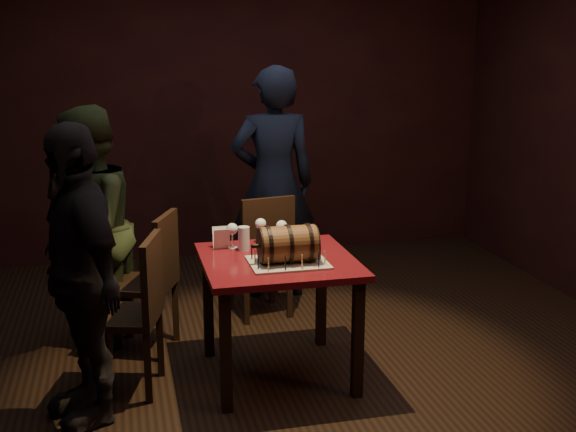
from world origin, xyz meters
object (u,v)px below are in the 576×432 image
at_px(chair_left_front, 136,305).
at_px(person_back, 273,183).
at_px(person_left_rear, 88,230).
at_px(pint_of_ale, 244,239).
at_px(chair_back, 263,250).
at_px(wine_glass_mid, 261,225).
at_px(pub_table, 278,276).
at_px(chair_left_rear, 153,275).
at_px(wine_glass_left, 232,230).
at_px(wine_glass_right, 282,227).
at_px(barrel_cake, 288,244).
at_px(person_left_front, 79,275).

relative_size(chair_left_front, person_back, 0.51).
xyz_separation_m(person_back, person_left_rear, (-1.40, -0.72, -0.11)).
height_order(pint_of_ale, person_back, person_back).
bearing_deg(chair_back, wine_glass_mid, -102.86).
bearing_deg(pub_table, chair_left_rear, 142.33).
xyz_separation_m(wine_glass_left, wine_glass_right, (0.32, 0.00, 0.00)).
height_order(pub_table, wine_glass_left, wine_glass_left).
bearing_deg(chair_back, barrel_cake, -93.78).
relative_size(barrel_cake, chair_back, 0.42).
xyz_separation_m(chair_back, chair_left_front, (-0.94, -0.95, 0.00)).
relative_size(pint_of_ale, person_left_rear, 0.09).
xyz_separation_m(wine_glass_right, chair_back, (0.02, 0.69, -0.35)).
bearing_deg(barrel_cake, wine_glass_mid, 98.01).
bearing_deg(person_left_rear, wine_glass_left, 80.11).
bearing_deg(pint_of_ale, pub_table, -51.79).
height_order(wine_glass_left, wine_glass_mid, same).
bearing_deg(chair_back, pint_of_ale, -110.00).
xyz_separation_m(wine_glass_mid, chair_left_front, (-0.81, -0.35, -0.34)).
xyz_separation_m(chair_back, person_back, (0.18, 0.48, 0.39)).
height_order(pub_table, chair_left_front, chair_left_front).
distance_m(pub_table, pint_of_ale, 0.33).
xyz_separation_m(wine_glass_right, chair_left_rear, (-0.80, 0.28, -0.35)).
bearing_deg(person_back, wine_glass_left, 68.21).
relative_size(barrel_cake, pint_of_ale, 2.58).
xyz_separation_m(wine_glass_left, person_left_front, (-0.90, -0.52, -0.06)).
xyz_separation_m(wine_glass_right, person_back, (0.20, 1.17, 0.05)).
bearing_deg(wine_glass_left, person_left_rear, 152.81).
bearing_deg(person_left_front, wine_glass_right, 92.69).
bearing_deg(barrel_cake, pint_of_ale, 121.71).
distance_m(chair_back, person_left_rear, 1.27).
bearing_deg(person_back, pint_of_ale, 71.78).
height_order(wine_glass_left, chair_left_rear, chair_left_rear).
xyz_separation_m(wine_glass_left, wine_glass_mid, (0.20, 0.08, -0.00)).
bearing_deg(barrel_cake, person_left_front, -173.35).
distance_m(wine_glass_left, chair_back, 0.84).
relative_size(wine_glass_mid, person_left_rear, 0.10).
bearing_deg(wine_glass_right, wine_glass_mid, 145.17).
bearing_deg(wine_glass_right, chair_left_front, -163.90).
xyz_separation_m(barrel_cake, chair_left_rear, (-0.75, 0.67, -0.35)).
distance_m(pub_table, person_back, 1.50).
relative_size(barrel_cake, chair_left_rear, 0.42).
bearing_deg(chair_back, pub_table, -96.20).
height_order(person_back, person_left_rear, person_back).
bearing_deg(person_left_rear, chair_left_front, 37.99).
relative_size(wine_glass_mid, chair_back, 0.17).
xyz_separation_m(person_left_rear, person_left_front, (-0.02, -0.98, 0.00)).
xyz_separation_m(wine_glass_mid, wine_glass_right, (0.12, -0.08, 0.00)).
bearing_deg(wine_glass_mid, chair_back, 77.14).
xyz_separation_m(pub_table, person_back, (0.28, 1.44, 0.28)).
distance_m(pub_table, wine_glass_mid, 0.43).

